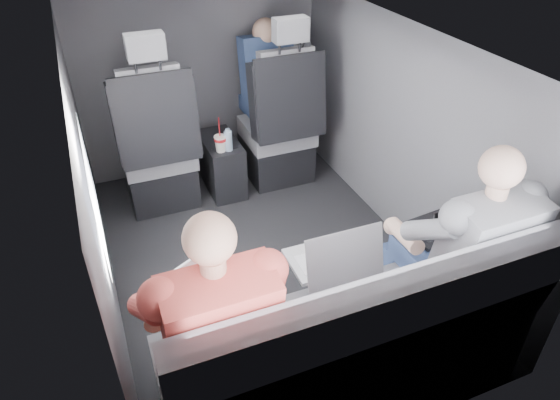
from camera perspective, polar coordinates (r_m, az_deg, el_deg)
name	(u,v)px	position (r m, az deg, el deg)	size (l,w,h in m)	color
floor	(264,257)	(3.16, -1.81, -6.51)	(2.60, 2.60, 0.00)	black
ceiling	(259,41)	(2.50, -2.39, 17.67)	(2.60, 2.60, 0.00)	#B2B2AD
panel_left	(93,198)	(2.64, -20.64, 0.16)	(0.02, 2.60, 1.35)	#56565B
panel_right	(400,136)	(3.15, 13.56, 7.15)	(0.02, 2.60, 1.35)	#56565B
panel_front	(201,84)	(3.90, -8.99, 12.99)	(1.80, 0.02, 1.35)	#56565B
panel_back	(391,335)	(1.87, 12.61, -14.78)	(1.80, 0.02, 1.35)	#56565B
side_window	(93,190)	(2.27, -20.62, 1.05)	(0.02, 0.75, 0.42)	white
seatbelt	(289,89)	(3.42, 1.07, 12.62)	(0.05, 0.01, 0.65)	black
front_seat_left	(158,154)	(3.53, -13.74, 5.10)	(0.52, 0.58, 1.26)	black
front_seat_right	(280,132)	(3.73, -0.03, 7.80)	(0.52, 0.58, 1.26)	black
center_console	(222,164)	(3.73, -6.69, 4.08)	(0.24, 0.48, 0.41)	black
rear_bench	(350,352)	(2.27, 8.05, -16.80)	(1.60, 0.57, 0.92)	slate
soda_cup	(220,143)	(3.46, -6.83, 6.51)	(0.08, 0.08, 0.25)	white
water_bottle	(228,140)	(3.46, -5.94, 6.79)	(0.06, 0.06, 0.16)	#B1D7F0
laptop_white	(191,288)	(2.08, -10.17, -9.84)	(0.41, 0.45, 0.25)	white
laptop_silver	(333,258)	(2.19, 6.13, -6.57)	(0.35, 0.31, 0.25)	#ACABB0
laptop_black	(446,227)	(2.48, 18.41, -2.95)	(0.33, 0.31, 0.23)	black
passenger_rear_left	(212,325)	(1.95, -7.72, -13.99)	(0.48, 0.61, 1.20)	#313236
passenger_rear_right	(457,251)	(2.38, 19.62, -5.53)	(0.48, 0.60, 1.19)	navy
passenger_front_right	(266,76)	(3.81, -1.60, 13.99)	(0.37, 0.37, 0.73)	navy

